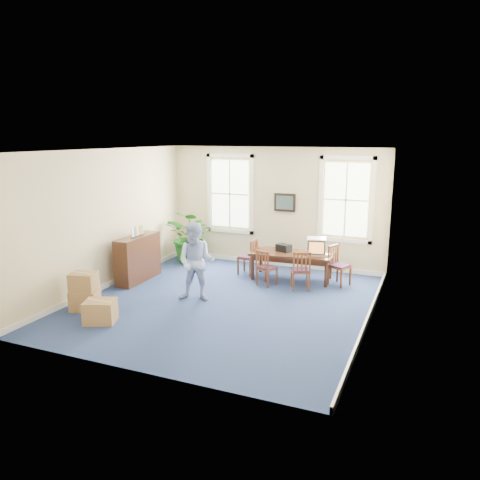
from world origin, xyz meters
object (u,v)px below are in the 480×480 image
at_px(man, 196,262).
at_px(cardboard_boxes, 96,290).
at_px(crt_tv, 316,246).
at_px(conference_table, 292,266).
at_px(chair_near_left, 267,267).
at_px(potted_plant, 192,236).
at_px(credenza, 138,258).

bearing_deg(man, cardboard_boxes, -153.67).
bearing_deg(cardboard_boxes, crt_tv, 44.22).
xyz_separation_m(conference_table, crt_tv, (0.59, 0.05, 0.54)).
distance_m(conference_table, crt_tv, 0.80).
height_order(chair_near_left, cardboard_boxes, chair_near_left).
xyz_separation_m(conference_table, potted_plant, (-3.01, 0.41, 0.41)).
bearing_deg(conference_table, crt_tv, 0.22).
distance_m(crt_tv, credenza, 4.35).
distance_m(conference_table, man, 2.72).
bearing_deg(potted_plant, conference_table, -7.80).
bearing_deg(chair_near_left, credenza, 33.86).
distance_m(conference_table, chair_near_left, 0.80).
relative_size(crt_tv, credenza, 0.34).
bearing_deg(credenza, potted_plant, 76.49).
height_order(potted_plant, cardboard_boxes, potted_plant).
relative_size(credenza, cardboard_boxes, 0.99).
bearing_deg(chair_near_left, crt_tv, -125.73).
relative_size(chair_near_left, cardboard_boxes, 0.60).
bearing_deg(man, crt_tv, 36.28).
distance_m(conference_table, potted_plant, 3.07).
bearing_deg(crt_tv, potted_plant, 160.59).
bearing_deg(man, chair_near_left, 44.29).
relative_size(conference_table, crt_tv, 4.12).
height_order(conference_table, credenza, credenza).
bearing_deg(credenza, conference_table, 23.06).
distance_m(crt_tv, man, 3.07).
xyz_separation_m(crt_tv, man, (-2.04, -2.29, -0.03)).
distance_m(crt_tv, chair_near_left, 1.32).
relative_size(conference_table, cardboard_boxes, 1.39).
bearing_deg(cardboard_boxes, potted_plant, 88.86).
relative_size(chair_near_left, potted_plant, 0.58).
bearing_deg(credenza, chair_near_left, 14.73).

